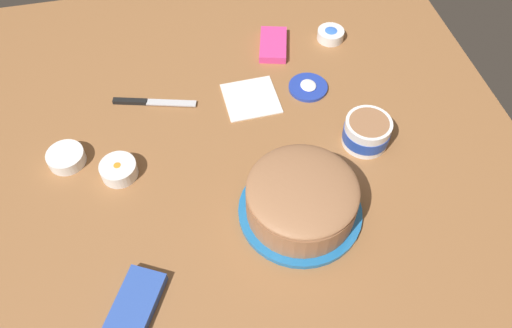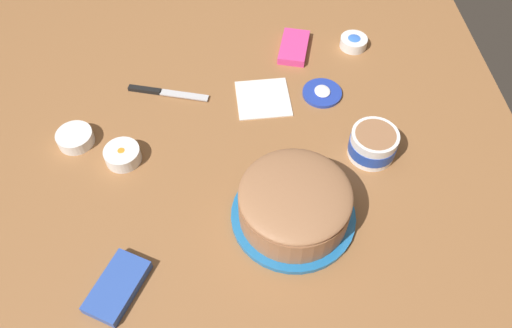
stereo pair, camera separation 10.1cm
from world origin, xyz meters
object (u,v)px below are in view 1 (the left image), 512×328
(paper_napkin, at_px, (251,98))
(candy_box_lower, at_px, (136,304))
(spreading_knife, at_px, (147,102))
(candy_box_upper, at_px, (273,45))
(frosting_tub_lid, at_px, (308,87))
(sprinkle_bowl_orange, at_px, (119,169))
(frosted_cake, at_px, (301,200))
(frosting_tub, at_px, (367,132))
(sprinkle_bowl_blue, at_px, (331,34))
(sprinkle_bowl_green, at_px, (66,157))

(paper_napkin, bearing_deg, candy_box_lower, -33.87)
(spreading_knife, distance_m, candy_box_upper, 0.43)
(frosting_tub_lid, xyz_separation_m, paper_napkin, (0.00, -0.17, -0.00))
(spreading_knife, bearing_deg, frosting_tub_lid, 85.00)
(sprinkle_bowl_orange, relative_size, paper_napkin, 0.62)
(frosted_cake, height_order, candy_box_upper, frosted_cake)
(candy_box_lower, relative_size, paper_napkin, 1.02)
(frosting_tub, relative_size, spreading_knife, 0.53)
(sprinkle_bowl_orange, height_order, sprinkle_bowl_blue, sprinkle_bowl_orange)
(spreading_knife, distance_m, sprinkle_bowl_orange, 0.25)
(frosting_tub_lid, bearing_deg, sprinkle_bowl_orange, -70.79)
(paper_napkin, bearing_deg, spreading_knife, -98.82)
(frosted_cake, bearing_deg, candy_box_lower, -69.52)
(spreading_knife, bearing_deg, paper_napkin, 81.18)
(sprinkle_bowl_orange, relative_size, sprinkle_bowl_green, 0.97)
(frosted_cake, relative_size, frosting_tub, 2.41)
(sprinkle_bowl_green, bearing_deg, frosting_tub, 82.55)
(spreading_knife, bearing_deg, frosted_cake, 36.80)
(frosted_cake, distance_m, sprinkle_bowl_blue, 0.65)
(frosting_tub_lid, height_order, sprinkle_bowl_blue, sprinkle_bowl_blue)
(frosting_tub_lid, bearing_deg, spreading_knife, -95.00)
(sprinkle_bowl_orange, distance_m, sprinkle_bowl_green, 0.15)
(candy_box_upper, bearing_deg, frosting_tub, 34.71)
(candy_box_upper, bearing_deg, candy_box_lower, -17.71)
(frosting_tub, height_order, paper_napkin, frosting_tub)
(spreading_knife, distance_m, sprinkle_bowl_green, 0.27)
(frosting_tub, height_order, candy_box_lower, frosting_tub)
(sprinkle_bowl_orange, xyz_separation_m, paper_napkin, (-0.19, 0.38, -0.02))
(candy_box_lower, bearing_deg, frosting_tub, 145.51)
(frosting_tub_lid, bearing_deg, sprinkle_bowl_blue, 146.99)
(frosted_cake, height_order, frosting_tub_lid, frosted_cake)
(frosting_tub_lid, bearing_deg, frosting_tub, 22.50)
(frosting_tub, bearing_deg, candy_box_lower, -62.61)
(candy_box_lower, xyz_separation_m, paper_napkin, (-0.54, 0.36, -0.01))
(candy_box_upper, relative_size, paper_napkin, 0.98)
(candy_box_lower, bearing_deg, frosting_tub_lid, 163.82)
(sprinkle_bowl_green, bearing_deg, frosting_tub_lid, 100.18)
(spreading_knife, relative_size, sprinkle_bowl_orange, 2.52)
(sprinkle_bowl_blue, bearing_deg, sprinkle_bowl_orange, -60.13)
(frosting_tub_lid, bearing_deg, sprinkle_bowl_green, -79.82)
(spreading_knife, xyz_separation_m, sprinkle_bowl_blue, (-0.16, 0.59, 0.01))
(spreading_knife, xyz_separation_m, candy_box_lower, (0.59, -0.07, 0.01))
(sprinkle_bowl_blue, xyz_separation_m, sprinkle_bowl_green, (0.32, -0.81, 0.00))
(frosting_tub_lid, bearing_deg, frosted_cake, -18.52)
(frosting_tub, bearing_deg, sprinkle_bowl_blue, 175.09)
(frosting_tub_lid, distance_m, candy_box_lower, 0.77)
(frosting_tub_lid, relative_size, paper_napkin, 0.75)
(spreading_knife, height_order, candy_box_upper, candy_box_upper)
(frosting_tub, bearing_deg, sprinkle_bowl_green, -97.45)
(frosted_cake, xyz_separation_m, frosting_tub, (-0.18, 0.23, -0.02))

